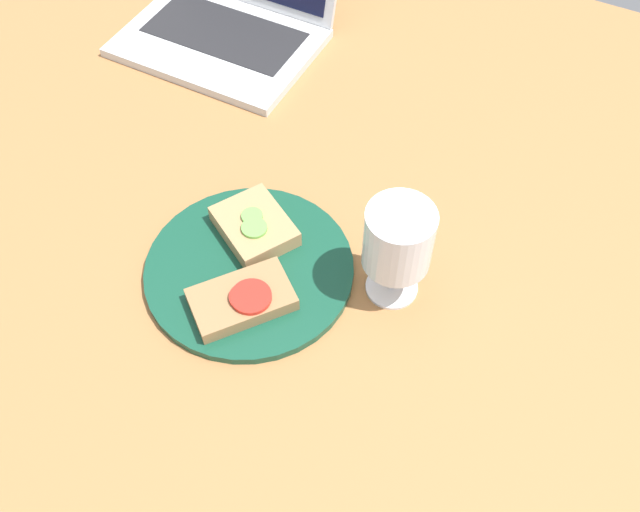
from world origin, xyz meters
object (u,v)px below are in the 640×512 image
Objects in this scene: sandwich_with_cucumber at (254,226)px; plate at (249,269)px; wine_glass at (398,242)px; sandwich_with_tomato at (243,299)px; laptop at (233,5)px.

plate is at bearing -67.35° from sandwich_with_cucumber.
wine_glass is (18.77, 0.98, 6.86)cm from sandwich_with_cucumber.
sandwich_with_tomato is 54.91cm from laptop.
sandwich_with_cucumber is 0.93× the size of sandwich_with_tomato.
wine_glass is at bearing -38.56° from laptop.
sandwich_with_cucumber is 0.91× the size of wine_glass.
plate is 19.73cm from wine_glass.
wine_glass is (16.68, 5.99, 8.67)cm from plate.
sandwich_with_cucumber is at bearing 113.29° from sandwich_with_tomato.
sandwich_with_cucumber is at bearing -177.02° from wine_glass.
sandwich_with_cucumber reaches higher than sandwich_with_tomato.
sandwich_with_tomato is 19.46cm from wine_glass.
wine_glass reaches higher than sandwich_with_tomato.
wine_glass is 0.46× the size of laptop.
sandwich_with_tomato reaches higher than plate.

